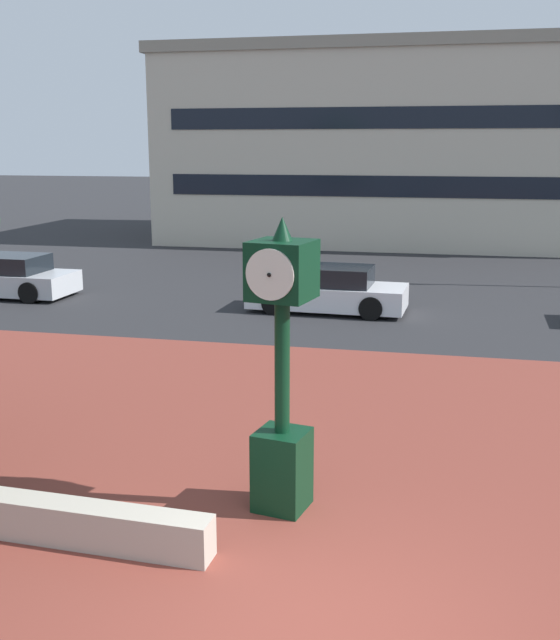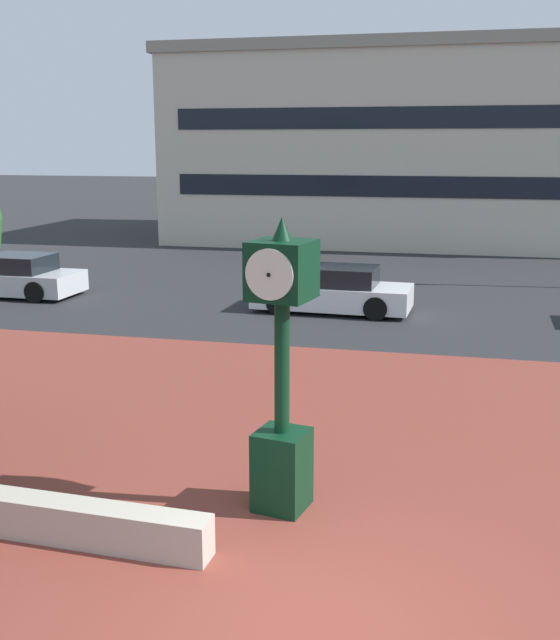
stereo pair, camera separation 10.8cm
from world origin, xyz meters
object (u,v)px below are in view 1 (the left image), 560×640
(street_clock, at_px, (282,372))
(car_street_near, at_px, (329,291))
(car_street_distant, at_px, (9,278))
(civic_building, at_px, (410,146))

(street_clock, xyz_separation_m, car_street_near, (-1.29, 12.07, -1.26))
(car_street_near, xyz_separation_m, car_street_distant, (-10.02, 0.08, -0.00))
(car_street_distant, bearing_deg, car_street_near, -89.12)
(car_street_distant, bearing_deg, civic_building, -29.91)
(street_clock, height_order, car_street_near, street_clock)
(car_street_near, distance_m, civic_building, 18.86)
(street_clock, distance_m, car_street_near, 12.20)
(car_street_near, height_order, car_street_distant, same)
(car_street_near, bearing_deg, civic_building, -0.89)
(street_clock, xyz_separation_m, civic_building, (-0.19, 30.48, 2.69))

